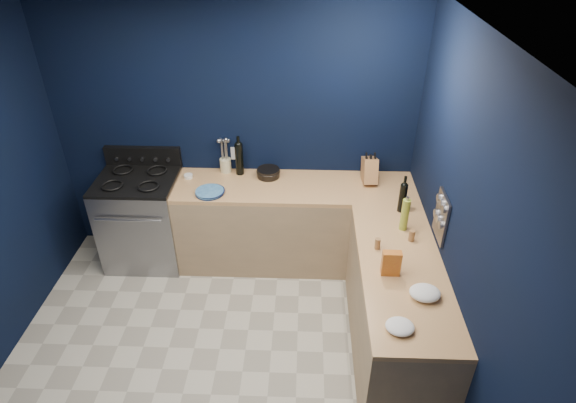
{
  "coord_description": "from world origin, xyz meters",
  "views": [
    {
      "loc": [
        0.68,
        -2.46,
        3.24
      ],
      "look_at": [
        0.55,
        1.0,
        1.0
      ],
      "focal_mm": 29.69,
      "sensor_mm": 36.0,
      "label": 1
    }
  ],
  "objects_px": {
    "utensil_crock": "(226,165)",
    "crouton_bag": "(391,263)",
    "plate_stack": "(210,192)",
    "gas_range": "(144,221)",
    "knife_block": "(369,170)"
  },
  "relations": [
    {
      "from": "gas_range",
      "to": "plate_stack",
      "type": "distance_m",
      "value": 0.88
    },
    {
      "from": "knife_block",
      "to": "crouton_bag",
      "type": "bearing_deg",
      "value": -92.44
    },
    {
      "from": "utensil_crock",
      "to": "crouton_bag",
      "type": "bearing_deg",
      "value": -46.13
    },
    {
      "from": "gas_range",
      "to": "knife_block",
      "type": "relative_size",
      "value": 3.84
    },
    {
      "from": "plate_stack",
      "to": "utensil_crock",
      "type": "relative_size",
      "value": 1.87
    },
    {
      "from": "gas_range",
      "to": "utensil_crock",
      "type": "xyz_separation_m",
      "value": [
        0.83,
        0.27,
        0.51
      ]
    },
    {
      "from": "plate_stack",
      "to": "crouton_bag",
      "type": "relative_size",
      "value": 1.32
    },
    {
      "from": "plate_stack",
      "to": "crouton_bag",
      "type": "bearing_deg",
      "value": -34.83
    },
    {
      "from": "utensil_crock",
      "to": "crouton_bag",
      "type": "height_order",
      "value": "crouton_bag"
    },
    {
      "from": "utensil_crock",
      "to": "knife_block",
      "type": "xyz_separation_m",
      "value": [
        1.41,
        -0.14,
        0.05
      ]
    },
    {
      "from": "gas_range",
      "to": "crouton_bag",
      "type": "distance_m",
      "value": 2.62
    },
    {
      "from": "crouton_bag",
      "to": "knife_block",
      "type": "bearing_deg",
      "value": 91.45
    },
    {
      "from": "knife_block",
      "to": "crouton_bag",
      "type": "height_order",
      "value": "knife_block"
    },
    {
      "from": "plate_stack",
      "to": "utensil_crock",
      "type": "distance_m",
      "value": 0.44
    },
    {
      "from": "plate_stack",
      "to": "crouton_bag",
      "type": "distance_m",
      "value": 1.85
    }
  ]
}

